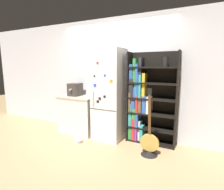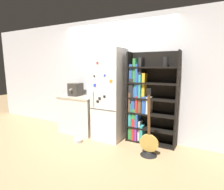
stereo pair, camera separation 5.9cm
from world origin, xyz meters
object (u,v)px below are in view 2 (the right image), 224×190
(guitar, at_px, (149,146))
(pet_bowl, at_px, (78,140))
(bookshelf, at_px, (145,102))
(espresso_machine, at_px, (76,89))
(refrigerator, at_px, (109,95))

(guitar, height_order, pet_bowl, guitar)
(pet_bowl, bearing_deg, bookshelf, 29.33)
(bookshelf, xyz_separation_m, pet_bowl, (-1.20, -0.68, -0.81))
(bookshelf, xyz_separation_m, espresso_machine, (-1.66, -0.13, 0.17))
(espresso_machine, distance_m, pet_bowl, 1.21)
(refrigerator, xyz_separation_m, espresso_machine, (-0.93, 0.04, 0.06))
(refrigerator, height_order, guitar, refrigerator)
(refrigerator, xyz_separation_m, bookshelf, (0.73, 0.17, -0.11))
(espresso_machine, xyz_separation_m, guitar, (1.91, -0.42, -0.84))
(refrigerator, height_order, bookshelf, refrigerator)
(refrigerator, bearing_deg, guitar, -21.27)
(pet_bowl, bearing_deg, espresso_machine, 129.86)
(refrigerator, height_order, pet_bowl, refrigerator)
(bookshelf, height_order, espresso_machine, bookshelf)
(refrigerator, distance_m, guitar, 1.31)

